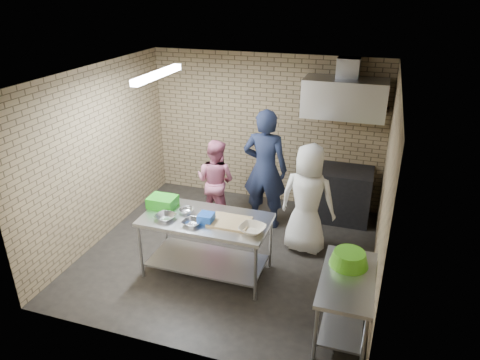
# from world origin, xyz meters

# --- Properties ---
(floor) EXTENTS (4.20, 4.20, 0.00)m
(floor) POSITION_xyz_m (0.00, 0.00, 0.00)
(floor) COLOR black
(floor) RESTS_ON ground
(ceiling) EXTENTS (4.20, 4.20, 0.00)m
(ceiling) POSITION_xyz_m (0.00, 0.00, 2.70)
(ceiling) COLOR black
(ceiling) RESTS_ON ground
(back_wall) EXTENTS (4.20, 0.06, 2.70)m
(back_wall) POSITION_xyz_m (0.00, 2.00, 1.35)
(back_wall) COLOR #917B5A
(back_wall) RESTS_ON ground
(front_wall) EXTENTS (4.20, 0.06, 2.70)m
(front_wall) POSITION_xyz_m (0.00, -2.00, 1.35)
(front_wall) COLOR #917B5A
(front_wall) RESTS_ON ground
(left_wall) EXTENTS (0.06, 4.00, 2.70)m
(left_wall) POSITION_xyz_m (-2.10, 0.00, 1.35)
(left_wall) COLOR #917B5A
(left_wall) RESTS_ON ground
(right_wall) EXTENTS (0.06, 4.00, 2.70)m
(right_wall) POSITION_xyz_m (2.10, 0.00, 1.35)
(right_wall) COLOR #917B5A
(right_wall) RESTS_ON ground
(prep_table) EXTENTS (1.73, 0.87, 0.87)m
(prep_table) POSITION_xyz_m (-0.15, -0.54, 0.43)
(prep_table) COLOR silver
(prep_table) RESTS_ON floor
(side_counter) EXTENTS (0.60, 1.20, 0.75)m
(side_counter) POSITION_xyz_m (1.80, -1.10, 0.38)
(side_counter) COLOR silver
(side_counter) RESTS_ON floor
(stove) EXTENTS (1.20, 0.70, 0.90)m
(stove) POSITION_xyz_m (1.35, 1.65, 0.45)
(stove) COLOR black
(stove) RESTS_ON floor
(range_hood) EXTENTS (1.30, 0.60, 0.60)m
(range_hood) POSITION_xyz_m (1.35, 1.70, 2.10)
(range_hood) COLOR silver
(range_hood) RESTS_ON back_wall
(hood_duct) EXTENTS (0.35, 0.30, 0.30)m
(hood_duct) POSITION_xyz_m (1.35, 1.85, 2.55)
(hood_duct) COLOR #A5A8AD
(hood_duct) RESTS_ON back_wall
(wall_shelf) EXTENTS (0.80, 0.20, 0.04)m
(wall_shelf) POSITION_xyz_m (1.65, 1.89, 1.92)
(wall_shelf) COLOR #3F2B19
(wall_shelf) RESTS_ON back_wall
(fluorescent_fixture) EXTENTS (0.10, 1.25, 0.08)m
(fluorescent_fixture) POSITION_xyz_m (-1.00, 0.00, 2.64)
(fluorescent_fixture) COLOR white
(fluorescent_fixture) RESTS_ON ceiling
(green_crate) EXTENTS (0.39, 0.29, 0.15)m
(green_crate) POSITION_xyz_m (-0.85, -0.42, 0.94)
(green_crate) COLOR green
(green_crate) RESTS_ON prep_table
(blue_tub) EXTENTS (0.19, 0.19, 0.13)m
(blue_tub) POSITION_xyz_m (-0.10, -0.64, 0.93)
(blue_tub) COLOR blue
(blue_tub) RESTS_ON prep_table
(cutting_board) EXTENTS (0.53, 0.40, 0.03)m
(cutting_board) POSITION_xyz_m (0.20, -0.56, 0.88)
(cutting_board) COLOR tan
(cutting_board) RESTS_ON prep_table
(mixing_bowl_a) EXTENTS (0.31, 0.31, 0.07)m
(mixing_bowl_a) POSITION_xyz_m (-0.65, -0.74, 0.90)
(mixing_bowl_a) COLOR silver
(mixing_bowl_a) RESTS_ON prep_table
(mixing_bowl_b) EXTENTS (0.24, 0.24, 0.06)m
(mixing_bowl_b) POSITION_xyz_m (-0.45, -0.49, 0.90)
(mixing_bowl_b) COLOR silver
(mixing_bowl_b) RESTS_ON prep_table
(mixing_bowl_c) EXTENTS (0.29, 0.29, 0.06)m
(mixing_bowl_c) POSITION_xyz_m (-0.25, -0.76, 0.90)
(mixing_bowl_c) COLOR silver
(mixing_bowl_c) RESTS_ON prep_table
(ceramic_bowl) EXTENTS (0.38, 0.38, 0.08)m
(ceramic_bowl) POSITION_xyz_m (0.55, -0.69, 0.91)
(ceramic_bowl) COLOR beige
(ceramic_bowl) RESTS_ON prep_table
(green_basin) EXTENTS (0.46, 0.46, 0.17)m
(green_basin) POSITION_xyz_m (1.78, -0.85, 0.83)
(green_basin) COLOR #59C626
(green_basin) RESTS_ON side_counter
(bottle_red) EXTENTS (0.07, 0.07, 0.18)m
(bottle_red) POSITION_xyz_m (1.40, 1.89, 2.03)
(bottle_red) COLOR #B22619
(bottle_red) RESTS_ON wall_shelf
(bottle_green) EXTENTS (0.06, 0.06, 0.15)m
(bottle_green) POSITION_xyz_m (1.80, 1.89, 2.02)
(bottle_green) COLOR green
(bottle_green) RESTS_ON wall_shelf
(man_navy) EXTENTS (0.74, 0.49, 2.01)m
(man_navy) POSITION_xyz_m (0.26, 1.03, 1.00)
(man_navy) COLOR #141833
(man_navy) RESTS_ON floor
(woman_pink) EXTENTS (0.80, 0.67, 1.45)m
(woman_pink) POSITION_xyz_m (-0.56, 0.92, 0.73)
(woman_pink) COLOR #CE6D8D
(woman_pink) RESTS_ON floor
(woman_white) EXTENTS (0.89, 0.63, 1.70)m
(woman_white) POSITION_xyz_m (1.06, 0.48, 0.85)
(woman_white) COLOR white
(woman_white) RESTS_ON floor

